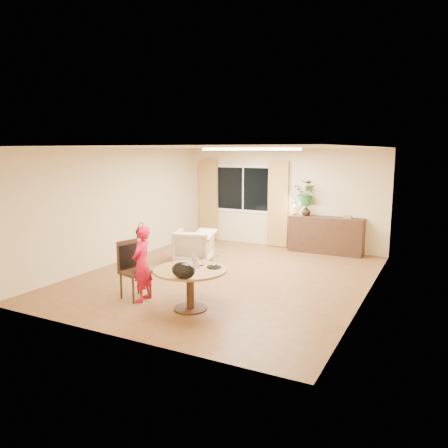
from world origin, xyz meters
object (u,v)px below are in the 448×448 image
Objects in this scene: armchair at (194,246)px; sideboard at (326,235)px; child at (142,264)px; dining_table at (190,278)px; dining_chair at (135,270)px.

armchair is 3.35m from sideboard.
child is 0.71× the size of sideboard.
sideboard is at bearing 79.06° from dining_table.
dining_table is 1.12m from dining_chair.
sideboard is at bearing -155.36° from armchair.
sideboard reaches higher than armchair.
sideboard is (1.89, 4.91, -0.19)m from child.
dining_table is 0.91× the size of child.
child is 1.57× the size of armchair.
dining_table is at bearing 80.48° from child.
dining_chair is at bearing 80.97° from armchair.
sideboard reaches higher than dining_table.
dining_chair is 2.65m from armchair.
dining_chair reaches higher than sideboard.
dining_chair is 0.55× the size of sideboard.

